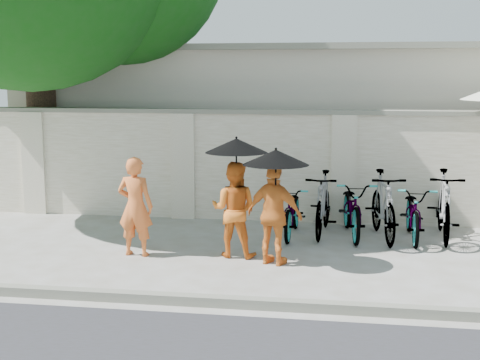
# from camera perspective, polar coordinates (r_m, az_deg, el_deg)

# --- Properties ---
(ground) EXTENTS (80.00, 80.00, 0.00)m
(ground) POSITION_cam_1_polar(r_m,az_deg,el_deg) (9.74, -3.36, -7.20)
(ground) COLOR #A4A4A4
(kerb) EXTENTS (40.00, 0.16, 0.12)m
(kerb) POSITION_cam_1_polar(r_m,az_deg,el_deg) (8.15, -5.95, -10.05)
(kerb) COLOR slate
(kerb) RESTS_ON ground
(compound_wall) EXTENTS (20.00, 0.30, 2.00)m
(compound_wall) POSITION_cam_1_polar(r_m,az_deg,el_deg) (12.50, 4.24, 1.06)
(compound_wall) COLOR white
(compound_wall) RESTS_ON ground
(building_behind) EXTENTS (14.00, 6.00, 3.20)m
(building_behind) POSITION_cam_1_polar(r_m,az_deg,el_deg) (16.18, 8.94, 4.90)
(building_behind) COLOR #BAB5A3
(building_behind) RESTS_ON ground
(monk_left) EXTENTS (0.58, 0.41, 1.51)m
(monk_left) POSITION_cam_1_polar(r_m,az_deg,el_deg) (10.16, -8.92, -2.24)
(monk_left) COLOR orange
(monk_left) RESTS_ON ground
(monk_center) EXTENTS (0.75, 0.61, 1.44)m
(monk_center) POSITION_cam_1_polar(r_m,az_deg,el_deg) (10.00, -0.52, -2.52)
(monk_center) COLOR orange
(monk_center) RESTS_ON ground
(parasol_center) EXTENTS (0.92, 0.92, 0.98)m
(parasol_center) POSITION_cam_1_polar(r_m,az_deg,el_deg) (9.76, -0.32, 2.96)
(parasol_center) COLOR black
(parasol_center) RESTS_ON ground
(monk_right) EXTENTS (0.93, 0.65, 1.46)m
(monk_right) POSITION_cam_1_polar(r_m,az_deg,el_deg) (9.57, 2.97, -2.97)
(monk_right) COLOR orange
(monk_right) RESTS_ON ground
(parasol_right) EXTENTS (0.94, 0.94, 0.85)m
(parasol_right) POSITION_cam_1_polar(r_m,az_deg,el_deg) (9.35, 3.08, 1.95)
(parasol_right) COLOR black
(parasol_right) RESTS_ON ground
(bike_0) EXTENTS (0.65, 1.70, 0.88)m
(bike_0) POSITION_cam_1_polar(r_m,az_deg,el_deg) (11.33, 4.53, -2.62)
(bike_0) COLOR #ACACAC
(bike_0) RESTS_ON ground
(bike_1) EXTENTS (0.65, 1.84, 1.08)m
(bike_1) POSITION_cam_1_polar(r_m,az_deg,el_deg) (11.46, 7.09, -2.02)
(bike_1) COLOR #ACACAC
(bike_1) RESTS_ON ground
(bike_2) EXTENTS (0.86, 1.92, 0.98)m
(bike_2) POSITION_cam_1_polar(r_m,az_deg,el_deg) (11.42, 9.58, -2.39)
(bike_2) COLOR #ACACAC
(bike_2) RESTS_ON ground
(bike_3) EXTENTS (0.79, 1.95, 1.14)m
(bike_3) POSITION_cam_1_polar(r_m,az_deg,el_deg) (11.31, 12.12, -2.15)
(bike_3) COLOR #ACACAC
(bike_3) RESTS_ON ground
(bike_4) EXTENTS (0.61, 1.76, 0.92)m
(bike_4) POSITION_cam_1_polar(r_m,az_deg,el_deg) (11.41, 14.59, -2.70)
(bike_4) COLOR #ACACAC
(bike_4) RESTS_ON ground
(bike_5) EXTENTS (0.65, 1.94, 1.15)m
(bike_5) POSITION_cam_1_polar(r_m,az_deg,el_deg) (11.56, 17.02, -2.08)
(bike_5) COLOR #ACACAC
(bike_5) RESTS_ON ground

